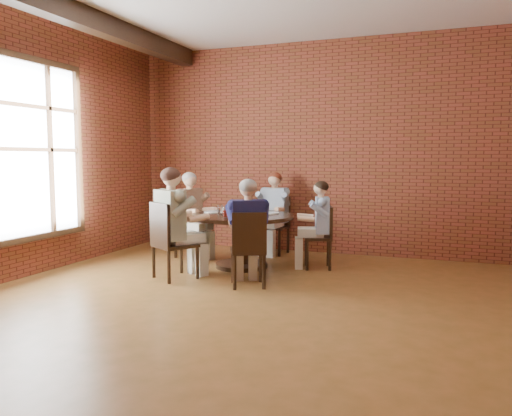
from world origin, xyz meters
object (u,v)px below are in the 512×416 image
(chair_e, at_px, (249,246))
(diner_e, at_px, (248,233))
(diner_a, at_px, (318,225))
(diner_d, at_px, (175,224))
(chair_d, at_px, (168,238))
(diner_b, at_px, (274,213))
(chair_c, at_px, (188,225))
(chair_b, at_px, (276,222))
(diner_c, at_px, (192,215))
(dining_table, at_px, (241,230))
(chair_a, at_px, (323,234))
(smartphone, at_px, (255,217))

(chair_e, bearing_deg, diner_e, -90.00)
(diner_a, height_order, diner_d, diner_d)
(chair_d, bearing_deg, diner_b, -77.47)
(diner_b, xyz_separation_m, chair_e, (0.40, -2.12, -0.16))
(diner_d, bearing_deg, chair_c, -37.56)
(chair_b, xyz_separation_m, diner_d, (-0.66, -2.10, 0.21))
(chair_b, relative_size, diner_e, 0.72)
(diner_c, distance_m, chair_d, 1.40)
(dining_table, distance_m, diner_a, 1.08)
(dining_table, bearing_deg, diner_e, -63.39)
(chair_a, bearing_deg, chair_b, -148.09)
(chair_c, xyz_separation_m, chair_e, (1.56, -1.39, -0.01))
(diner_d, xyz_separation_m, smartphone, (0.85, 0.65, 0.05))
(chair_d, bearing_deg, chair_e, -150.00)
(chair_d, height_order, smartphone, chair_d)
(diner_e, relative_size, smartphone, 9.42)
(chair_c, bearing_deg, diner_c, -90.00)
(chair_a, bearing_deg, diner_e, -43.16)
(diner_a, relative_size, chair_d, 1.24)
(diner_c, distance_m, chair_e, 2.02)
(chair_a, height_order, diner_e, diner_e)
(chair_c, bearing_deg, diner_a, -71.87)
(diner_c, bearing_deg, diner_a, -71.13)
(dining_table, height_order, chair_a, chair_a)
(chair_b, xyz_separation_m, diner_c, (-1.09, -0.84, 0.16))
(dining_table, height_order, diner_c, diner_c)
(diner_c, bearing_deg, diner_e, -111.91)
(smartphone, bearing_deg, chair_c, 159.96)
(chair_b, distance_m, chair_e, 2.23)
(dining_table, xyz_separation_m, diner_a, (1.03, 0.32, 0.08))
(diner_b, bearing_deg, chair_e, -73.86)
(diner_b, height_order, chair_e, diner_b)
(chair_d, bearing_deg, chair_c, -40.63)
(diner_e, bearing_deg, dining_table, -90.00)
(diner_a, height_order, chair_c, diner_a)
(chair_d, bearing_deg, smartphone, -109.90)
(diner_d, height_order, smartphone, diner_d)
(chair_b, relative_size, diner_b, 0.71)
(chair_d, xyz_separation_m, smartphone, (0.90, 0.73, 0.23))
(chair_b, xyz_separation_m, chair_c, (-1.16, -0.81, 0.00))
(chair_a, height_order, chair_b, chair_b)
(diner_a, bearing_deg, chair_d, -68.24)
(chair_e, bearing_deg, diner_d, -32.18)
(dining_table, distance_m, diner_d, 1.07)
(diner_b, bearing_deg, diner_e, -74.46)
(chair_d, xyz_separation_m, diner_d, (0.05, 0.08, 0.18))
(dining_table, distance_m, diner_c, 1.04)
(diner_b, xyz_separation_m, smartphone, (0.20, -1.37, 0.10))
(diner_a, bearing_deg, diner_c, -108.14)
(chair_c, bearing_deg, smartphone, -95.51)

